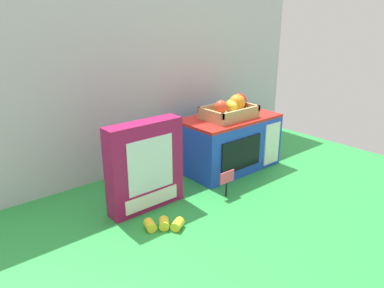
{
  "coord_description": "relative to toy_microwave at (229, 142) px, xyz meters",
  "views": [
    {
      "loc": [
        -0.93,
        -1.02,
        0.65
      ],
      "look_at": [
        -0.07,
        0.01,
        0.17
      ],
      "focal_mm": 34.47,
      "sensor_mm": 36.0,
      "label": 1
    }
  ],
  "objects": [
    {
      "name": "ground_plane",
      "position": [
        -0.18,
        -0.04,
        -0.12
      ],
      "size": [
        1.7,
        1.7,
        0.0
      ],
      "primitive_type": "plane",
      "color": "green",
      "rests_on": "ground"
    },
    {
      "name": "display_back_panel",
      "position": [
        -0.18,
        0.26,
        0.25
      ],
      "size": [
        1.61,
        0.03,
        0.74
      ],
      "primitive_type": "cube",
      "color": "#B7BABF",
      "rests_on": "ground"
    },
    {
      "name": "toy_microwave",
      "position": [
        0.0,
        0.0,
        0.0
      ],
      "size": [
        0.43,
        0.25,
        0.23
      ],
      "color": "blue",
      "rests_on": "ground"
    },
    {
      "name": "food_groups_crate",
      "position": [
        0.0,
        -0.01,
        0.15
      ],
      "size": [
        0.22,
        0.15,
        0.1
      ],
      "color": "tan",
      "rests_on": "toy_microwave"
    },
    {
      "name": "cookie_set_box",
      "position": [
        -0.48,
        -0.07,
        0.04
      ],
      "size": [
        0.28,
        0.07,
        0.31
      ],
      "color": "#99144C",
      "rests_on": "ground"
    },
    {
      "name": "price_sign",
      "position": [
        -0.21,
        -0.19,
        -0.05
      ],
      "size": [
        0.07,
        0.01,
        0.1
      ],
      "color": "black",
      "rests_on": "ground"
    },
    {
      "name": "loose_toy_banana",
      "position": [
        -0.52,
        -0.22,
        -0.1
      ],
      "size": [
        0.12,
        0.1,
        0.03
      ],
      "color": "yellow",
      "rests_on": "ground"
    }
  ]
}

